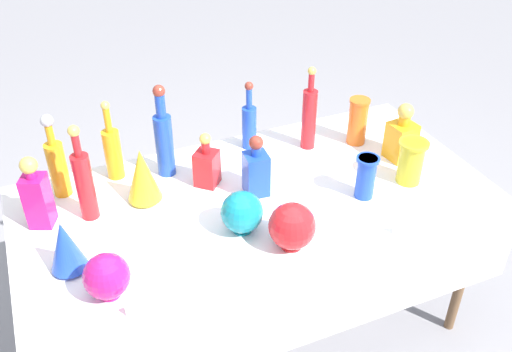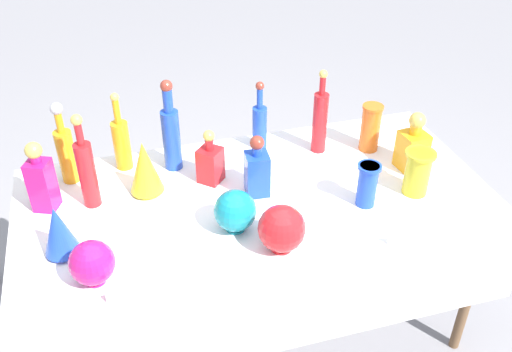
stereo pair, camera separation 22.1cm
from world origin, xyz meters
The scene contains 22 objects.
ground_plane centered at (0.00, 0.00, 0.00)m, with size 40.00×40.00×0.00m, color gray.
display_table centered at (0.00, -0.04, 0.70)m, with size 1.87×0.94×0.76m.
tall_bottle_0 centered at (-0.63, 0.13, 0.92)m, with size 0.07×0.07×0.39m.
tall_bottle_1 centered at (-0.70, 0.33, 0.90)m, with size 0.07×0.07×0.36m.
tall_bottle_2 centered at (-0.48, 0.36, 0.89)m, with size 0.07×0.07×0.35m.
tall_bottle_3 centered at (0.12, 0.36, 0.88)m, with size 0.06×0.06×0.32m.
tall_bottle_4 centered at (-0.28, 0.30, 0.93)m, with size 0.07×0.07×0.41m.
tall_bottle_5 centered at (0.36, 0.26, 0.91)m, with size 0.06×0.06×0.39m.
square_decanter_0 centered at (0.69, 0.02, 0.87)m, with size 0.12×0.12×0.26m.
square_decanter_1 centered at (0.01, 0.03, 0.87)m, with size 0.10×0.10×0.26m.
square_decanter_2 centered at (-0.15, 0.16, 0.85)m, with size 0.12×0.12×0.24m.
square_decanter_3 centered at (-0.80, 0.16, 0.89)m, with size 0.11×0.11×0.29m.
slender_vase_0 centered at (0.58, 0.21, 0.87)m, with size 0.09×0.09×0.22m.
slender_vase_1 centered at (0.62, -0.15, 0.86)m, with size 0.12×0.12×0.19m.
slender_vase_2 centered at (0.40, -0.16, 0.86)m, with size 0.09×0.09×0.18m.
fluted_vase_0 centered at (-0.74, -0.13, 0.86)m, with size 0.12×0.12×0.20m.
fluted_vase_1 centered at (-0.41, 0.15, 0.88)m, with size 0.13×0.13×0.23m.
round_bowl_0 centered at (-0.13, -0.17, 0.84)m, with size 0.16×0.16×0.16m.
round_bowl_1 centered at (-0.64, -0.30, 0.84)m, with size 0.15×0.15×0.16m.
round_bowl_2 centered at (0.00, -0.32, 0.85)m, with size 0.17×0.17×0.18m.
price_tag_left centered at (0.39, -0.41, 0.78)m, with size 0.05×0.01×0.04m, color white.
price_tag_center centered at (-0.58, -0.40, 0.78)m, with size 0.06×0.01×0.03m, color white.
Camera 2 is at (-0.51, -1.74, 2.12)m, focal length 40.00 mm.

